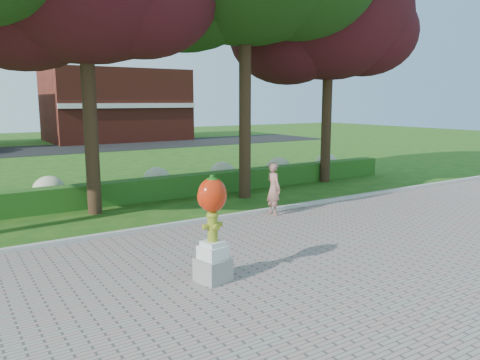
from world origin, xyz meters
The scene contains 10 objects.
ground centered at (0.00, 0.00, 0.00)m, with size 100.00×100.00×0.00m, color #1F4D13.
walkway centered at (0.00, -4.00, 0.02)m, with size 40.00×14.00×0.04m, color gray.
curb centered at (0.00, 3.00, 0.07)m, with size 40.00×0.18×0.15m, color #ADADA5.
lawn_hedge centered at (0.00, 7.00, 0.40)m, with size 24.00×0.70×0.80m, color #224915.
hydrangea_row centered at (0.57, 8.00, 0.55)m, with size 20.10×1.10×0.99m.
street centered at (0.00, 28.00, 0.01)m, with size 50.00×8.00×0.02m, color black.
building_right centered at (8.00, 34.00, 3.20)m, with size 12.00×8.00×6.40m, color maroon.
tree_far_right centered at (8.40, 6.58, 6.97)m, with size 7.88×6.72×10.21m.
hydrant_sculpture centered at (-1.68, -1.20, 1.18)m, with size 0.69×0.69×2.15m.
woman centered at (2.68, 2.60, 0.88)m, with size 0.61×0.40×1.68m, color #A66D5E.
Camera 1 is at (-6.06, -8.99, 3.61)m, focal length 35.00 mm.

